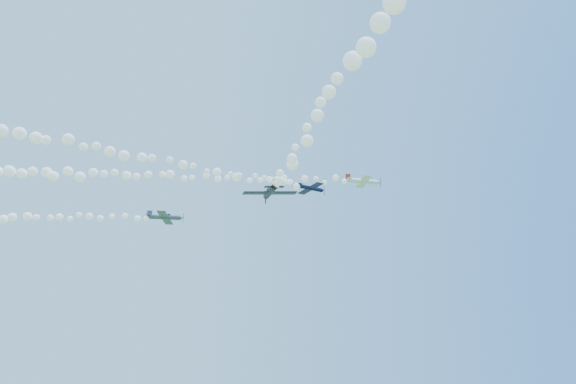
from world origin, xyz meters
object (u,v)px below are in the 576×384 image
object	(u,v)px
plane_navy	(310,188)
plane_black	(270,192)
plane_white	(363,181)
plane_grey	(165,217)

from	to	relation	value
plane_navy	plane_black	bearing A→B (deg)	-131.97
plane_white	plane_grey	distance (m)	41.07
plane_navy	plane_black	world-z (taller)	plane_navy
plane_white	plane_navy	distance (m)	10.54
plane_grey	plane_black	size ratio (longest dim) A/B	1.18
plane_white	plane_black	bearing A→B (deg)	-125.58
plane_white	plane_grey	bearing A→B (deg)	165.41
plane_navy	plane_grey	xyz separation A→B (m)	(-26.84, 14.10, -4.25)
plane_white	plane_black	distance (m)	36.02
plane_navy	plane_grey	size ratio (longest dim) A/B	0.89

